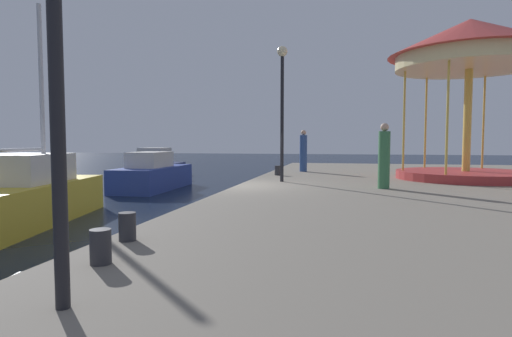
# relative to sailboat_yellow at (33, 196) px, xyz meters

# --- Properties ---
(ground_plane) EXTENTS (120.00, 120.00, 0.00)m
(ground_plane) POSITION_rel_sailboat_yellow_xyz_m (4.78, 3.35, -0.73)
(ground_plane) COLOR black
(quay_dock) EXTENTS (14.25, 28.45, 0.80)m
(quay_dock) POSITION_rel_sailboat_yellow_xyz_m (11.90, 3.35, -0.33)
(quay_dock) COLOR gray
(quay_dock) RESTS_ON ground
(sailboat_yellow) EXTENTS (2.71, 5.84, 5.97)m
(sailboat_yellow) POSITION_rel_sailboat_yellow_xyz_m (0.00, 0.00, 0.00)
(sailboat_yellow) COLOR gold
(sailboat_yellow) RESTS_ON ground
(motorboat_blue) EXTENTS (2.12, 5.19, 1.73)m
(motorboat_blue) POSITION_rel_sailboat_yellow_xyz_m (-0.46, 8.04, -0.06)
(motorboat_blue) COLOR navy
(motorboat_blue) RESTS_ON ground
(motorboat_navy) EXTENTS (2.35, 4.22, 1.81)m
(motorboat_navy) POSITION_rel_sailboat_yellow_xyz_m (-3.21, 14.35, -0.07)
(motorboat_navy) COLOR #19214C
(motorboat_navy) RESTS_ON ground
(carousel) EXTENTS (5.74, 5.74, 5.84)m
(carousel) POSITION_rel_sailboat_yellow_xyz_m (12.53, 7.11, 4.47)
(carousel) COLOR #B23333
(carousel) RESTS_ON quay_dock
(lamp_post_mid_promenade) EXTENTS (0.36, 0.36, 4.66)m
(lamp_post_mid_promenade) POSITION_rel_sailboat_yellow_xyz_m (6.00, 4.77, 3.22)
(lamp_post_mid_promenade) COLOR black
(lamp_post_mid_promenade) RESTS_ON quay_dock
(bollard_center) EXTENTS (0.24, 0.24, 0.40)m
(bollard_center) POSITION_rel_sailboat_yellow_xyz_m (5.44, -5.40, 0.27)
(bollard_center) COLOR #2D2D33
(bollard_center) RESTS_ON quay_dock
(bollard_south) EXTENTS (0.24, 0.24, 0.40)m
(bollard_south) POSITION_rel_sailboat_yellow_xyz_m (5.17, -4.31, 0.27)
(bollard_south) COLOR #2D2D33
(bollard_south) RESTS_ON quay_dock
(bollard_north) EXTENTS (0.24, 0.24, 0.40)m
(bollard_north) POSITION_rel_sailboat_yellow_xyz_m (5.42, 7.45, 0.27)
(bollard_north) COLOR #2D2D33
(bollard_north) RESTS_ON quay_dock
(person_mid_promenade) EXTENTS (0.34, 0.34, 1.93)m
(person_mid_promenade) POSITION_rel_sailboat_yellow_xyz_m (6.25, 9.83, 0.98)
(person_mid_promenade) COLOR #2D4C8C
(person_mid_promenade) RESTS_ON quay_dock
(person_near_carousel) EXTENTS (0.34, 0.34, 1.94)m
(person_near_carousel) POSITION_rel_sailboat_yellow_xyz_m (9.29, 3.28, 0.98)
(person_near_carousel) COLOR #387247
(person_near_carousel) RESTS_ON quay_dock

